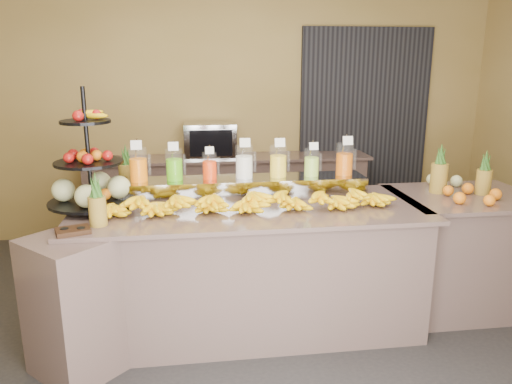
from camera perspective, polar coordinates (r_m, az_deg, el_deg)
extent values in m
plane|color=black|center=(3.66, -0.04, -17.20)|extent=(6.00, 6.00, 0.00)
cube|color=olive|center=(5.63, -3.56, 9.27)|extent=(6.00, 0.02, 2.80)
cube|color=black|center=(5.94, 12.22, 7.32)|extent=(1.50, 0.06, 2.20)
cube|color=gray|center=(3.72, -0.68, -8.86)|extent=(2.40, 0.90, 0.90)
cube|color=gray|center=(3.55, -0.70, -1.98)|extent=(2.50, 1.00, 0.03)
cube|color=gray|center=(3.41, -19.79, -12.09)|extent=(0.71, 0.71, 0.90)
cube|color=gray|center=(4.34, 22.18, -6.45)|extent=(1.00, 0.80, 0.90)
cube|color=gray|center=(4.20, 22.79, -0.52)|extent=(1.08, 0.88, 0.03)
cube|color=gray|center=(5.55, -3.20, -0.80)|extent=(3.00, 0.50, 0.90)
cube|color=gray|center=(5.44, -3.27, 3.92)|extent=(3.10, 0.55, 0.03)
cube|color=gray|center=(3.80, -1.34, 0.53)|extent=(1.85, 0.30, 0.15)
cylinder|color=silver|center=(3.75, -13.31, 3.04)|extent=(0.13, 0.13, 0.25)
cylinder|color=#EC6A00|center=(3.76, -13.27, 2.46)|extent=(0.12, 0.12, 0.17)
cylinder|color=gray|center=(3.75, -13.60, 3.89)|extent=(0.01, 0.01, 0.29)
cube|color=white|center=(3.66, -13.54, 5.24)|extent=(0.08, 0.02, 0.07)
cylinder|color=silver|center=(3.73, -9.32, 3.09)|extent=(0.13, 0.13, 0.23)
cylinder|color=#4AAF0B|center=(3.74, -9.30, 2.54)|extent=(0.12, 0.12, 0.16)
cylinder|color=gray|center=(3.73, -9.60, 3.90)|extent=(0.01, 0.01, 0.27)
cube|color=white|center=(3.65, -9.44, 5.17)|extent=(0.07, 0.02, 0.06)
cylinder|color=silver|center=(3.74, -5.33, 2.99)|extent=(0.11, 0.11, 0.20)
cylinder|color=#E92F00|center=(3.74, -5.31, 2.51)|extent=(0.10, 0.10, 0.14)
cylinder|color=gray|center=(3.74, -5.56, 3.69)|extent=(0.01, 0.01, 0.24)
cube|color=white|center=(3.67, -5.34, 4.77)|extent=(0.06, 0.02, 0.05)
cylinder|color=silver|center=(3.75, -1.36, 3.46)|extent=(0.13, 0.13, 0.25)
cylinder|color=silver|center=(3.76, -1.36, 2.87)|extent=(0.13, 0.13, 0.17)
cylinder|color=gray|center=(3.75, -1.64, 4.31)|extent=(0.01, 0.01, 0.29)
cube|color=white|center=(3.67, -1.26, 5.66)|extent=(0.08, 0.02, 0.07)
cylinder|color=silver|center=(3.79, 2.56, 3.52)|extent=(0.13, 0.13, 0.24)
cylinder|color=yellow|center=(3.80, 2.55, 2.96)|extent=(0.12, 0.12, 0.16)
cylinder|color=gray|center=(3.79, 2.29, 4.36)|extent=(0.01, 0.01, 0.28)
cube|color=white|center=(3.71, 2.75, 5.67)|extent=(0.08, 0.02, 0.07)
cylinder|color=silver|center=(3.85, 6.37, 3.39)|extent=(0.12, 0.12, 0.21)
cylinder|color=#9DCD41|center=(3.86, 6.36, 2.90)|extent=(0.11, 0.11, 0.14)
cylinder|color=gray|center=(3.85, 6.15, 4.12)|extent=(0.01, 0.01, 0.25)
cube|color=white|center=(3.77, 6.62, 5.23)|extent=(0.07, 0.02, 0.06)
cylinder|color=silver|center=(3.92, 10.08, 3.70)|extent=(0.13, 0.13, 0.24)
cylinder|color=#CA5300|center=(3.92, 10.05, 3.14)|extent=(0.12, 0.12, 0.17)
cylinder|color=gray|center=(3.91, 9.84, 4.52)|extent=(0.01, 0.01, 0.29)
cube|color=white|center=(3.83, 10.46, 5.80)|extent=(0.08, 0.02, 0.07)
ellipsoid|color=#EDAE0B|center=(3.50, -16.15, -1.69)|extent=(0.26, 0.19, 0.11)
ellipsoid|color=#EDAE0B|center=(3.47, -11.04, -1.52)|extent=(0.26, 0.19, 0.11)
ellipsoid|color=#EDAE0B|center=(3.46, -5.87, -1.34)|extent=(0.26, 0.19, 0.11)
ellipsoid|color=#EDAE0B|center=(3.48, -0.73, -1.15)|extent=(0.26, 0.19, 0.11)
ellipsoid|color=#EDAE0B|center=(3.53, 4.30, -0.96)|extent=(0.26, 0.19, 0.11)
ellipsoid|color=#EDAE0B|center=(3.61, 9.16, -0.77)|extent=(0.26, 0.19, 0.11)
ellipsoid|color=#EDAE0B|center=(3.71, 13.78, -0.58)|extent=(0.26, 0.19, 0.11)
ellipsoid|color=#EDAE0B|center=(3.46, -13.17, -0.40)|extent=(0.21, 0.17, 0.10)
ellipsoid|color=#EDAE0B|center=(3.44, -9.02, -0.25)|extent=(0.21, 0.17, 0.10)
ellipsoid|color=#EDAE0B|center=(3.44, -4.86, -0.11)|extent=(0.21, 0.17, 0.10)
ellipsoid|color=#EDAE0B|center=(3.46, -0.73, 0.04)|extent=(0.21, 0.17, 0.10)
ellipsoid|color=#EDAE0B|center=(3.50, 3.33, 0.18)|extent=(0.21, 0.17, 0.10)
ellipsoid|color=#EDAE0B|center=(3.56, 7.28, 0.32)|extent=(0.21, 0.17, 0.10)
ellipsoid|color=#EDAE0B|center=(3.63, 11.09, 0.45)|extent=(0.21, 0.17, 0.10)
cylinder|color=black|center=(3.63, -18.68, 4.68)|extent=(0.04, 0.04, 0.85)
cylinder|color=black|center=(3.71, -18.20, -1.04)|extent=(0.75, 0.75, 0.02)
cylinder|color=black|center=(3.64, -18.56, 3.23)|extent=(0.59, 0.59, 0.02)
cylinder|color=black|center=(3.60, -18.93, 7.62)|extent=(0.42, 0.42, 0.02)
sphere|color=beige|center=(3.65, -15.42, 0.41)|extent=(0.16, 0.16, 0.16)
sphere|color=maroon|center=(3.61, -16.57, 4.06)|extent=(0.08, 0.08, 0.08)
sphere|color=orange|center=(3.71, -19.69, -0.30)|extent=(0.08, 0.08, 0.08)
cube|color=black|center=(3.22, -20.19, -4.18)|extent=(0.23, 0.20, 0.03)
cylinder|color=brown|center=(3.29, -17.64, -2.10)|extent=(0.11, 0.11, 0.19)
cone|color=#224717|center=(3.25, -17.87, 0.84)|extent=(0.06, 0.06, 0.16)
cylinder|color=brown|center=(4.01, -14.49, 1.45)|extent=(0.13, 0.13, 0.23)
cone|color=#224717|center=(3.98, -14.67, 4.21)|extent=(0.06, 0.06, 0.16)
cylinder|color=brown|center=(4.17, 20.16, 1.51)|extent=(0.13, 0.13, 0.23)
cylinder|color=brown|center=(4.26, 24.55, 1.05)|extent=(0.12, 0.12, 0.19)
ellipsoid|color=orange|center=(4.06, 23.46, -0.24)|extent=(0.35, 0.23, 0.09)
cube|color=gray|center=(5.40, -5.27, 5.93)|extent=(0.56, 0.40, 0.37)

